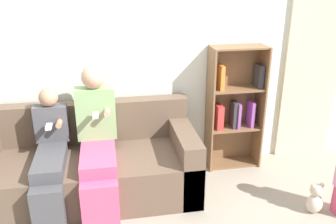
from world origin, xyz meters
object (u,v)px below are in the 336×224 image
object	(u,v)px
couch	(89,167)
adult_seated	(97,137)
teddy_bear	(315,199)
child_seated	(50,155)
bookshelf	(234,106)

from	to	relation	value
couch	adult_seated	bearing A→B (deg)	-43.75
couch	teddy_bear	world-z (taller)	couch
adult_seated	child_seated	xyz separation A→B (m)	(-0.41, -0.06, -0.11)
child_seated	couch	bearing A→B (deg)	25.29
teddy_bear	adult_seated	bearing A→B (deg)	162.91
child_seated	adult_seated	bearing A→B (deg)	7.81
bookshelf	teddy_bear	size ratio (longest dim) A/B	4.44
couch	bookshelf	size ratio (longest dim) A/B	1.52
couch	adult_seated	xyz separation A→B (m)	(0.10, -0.09, 0.35)
bookshelf	teddy_bear	xyz separation A→B (m)	(0.42, -1.00, -0.54)
child_seated	bookshelf	xyz separation A→B (m)	(1.85, 0.48, 0.15)
couch	child_seated	bearing A→B (deg)	-154.71
teddy_bear	child_seated	bearing A→B (deg)	167.21
couch	adult_seated	distance (m)	0.37
couch	child_seated	size ratio (longest dim) A/B	1.93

